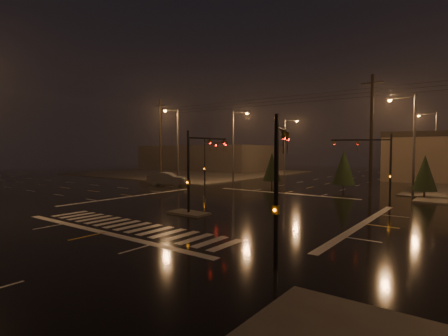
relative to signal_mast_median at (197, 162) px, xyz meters
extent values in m
plane|color=black|center=(0.00, 3.07, -3.75)|extent=(140.00, 140.00, 0.00)
cube|color=#44413D|center=(-30.00, 33.07, -3.69)|extent=(36.00, 36.00, 0.12)
cube|color=#44413D|center=(0.00, -0.93, -3.68)|extent=(3.00, 1.60, 0.15)
cube|color=beige|center=(0.00, -5.93, -3.75)|extent=(15.00, 2.60, 0.01)
cube|color=beige|center=(0.00, -7.93, -3.75)|extent=(16.00, 0.50, 0.01)
cube|color=beige|center=(0.00, 14.07, -3.75)|extent=(16.00, 0.50, 0.01)
cube|color=#433D3B|center=(-35.00, 45.07, -0.95)|extent=(30.00, 18.00, 5.60)
cylinder|color=black|center=(0.00, -0.93, -0.75)|extent=(0.18, 0.18, 6.00)
cylinder|color=black|center=(0.00, 1.32, 1.75)|extent=(0.12, 4.50, 0.12)
imported|color=#594707|center=(0.00, 3.35, 1.70)|extent=(0.16, 0.20, 1.00)
cube|color=#594707|center=(0.00, -0.93, -1.45)|extent=(0.25, 0.18, 0.35)
cylinder|color=black|center=(10.50, 13.57, -0.75)|extent=(0.18, 0.18, 6.00)
cylinder|color=black|center=(8.15, 12.72, 1.75)|extent=(4.74, 1.82, 0.12)
imported|color=#594707|center=(6.04, 11.95, 1.70)|extent=(0.24, 0.22, 1.00)
cube|color=#594707|center=(10.50, 13.57, -1.45)|extent=(0.25, 0.18, 0.35)
cylinder|color=black|center=(-10.50, 13.57, -0.75)|extent=(0.18, 0.18, 6.00)
cylinder|color=black|center=(-8.15, 12.72, 1.75)|extent=(4.74, 1.82, 0.12)
imported|color=#594707|center=(-6.04, 11.95, 1.70)|extent=(0.24, 0.22, 1.00)
cube|color=#594707|center=(-10.50, 13.57, -1.45)|extent=(0.25, 0.18, 0.35)
cylinder|color=black|center=(10.50, -7.43, -0.75)|extent=(0.18, 0.18, 6.00)
cylinder|color=black|center=(9.82, -5.55, 1.75)|extent=(1.48, 3.80, 0.12)
imported|color=#594707|center=(9.20, -3.86, 1.70)|extent=(0.22, 0.24, 1.00)
cube|color=#594707|center=(10.50, -7.43, -1.45)|extent=(0.25, 0.18, 0.35)
cylinder|color=#38383A|center=(-11.50, 21.07, 1.25)|extent=(0.24, 0.24, 10.00)
cylinder|color=#38383A|center=(-10.30, 21.07, 6.05)|extent=(2.40, 0.14, 0.14)
cube|color=#38383A|center=(-9.20, 21.07, 6.00)|extent=(0.70, 0.30, 0.18)
sphere|color=orange|center=(-9.20, 21.07, 5.87)|extent=(0.32, 0.32, 0.32)
cylinder|color=#38383A|center=(-11.50, 37.07, 1.25)|extent=(0.24, 0.24, 10.00)
cylinder|color=#38383A|center=(-10.30, 37.07, 6.05)|extent=(2.40, 0.14, 0.14)
cube|color=#38383A|center=(-9.20, 37.07, 6.00)|extent=(0.70, 0.30, 0.18)
sphere|color=orange|center=(-9.20, 37.07, 5.87)|extent=(0.32, 0.32, 0.32)
cylinder|color=#38383A|center=(11.50, 19.07, 1.25)|extent=(0.24, 0.24, 10.00)
cylinder|color=#38383A|center=(10.30, 19.07, 6.05)|extent=(2.40, 0.14, 0.14)
cube|color=#38383A|center=(9.20, 19.07, 6.00)|extent=(0.70, 0.30, 0.18)
sphere|color=orange|center=(9.20, 19.07, 5.87)|extent=(0.32, 0.32, 0.32)
cylinder|color=#38383A|center=(11.50, 39.07, 1.25)|extent=(0.24, 0.24, 10.00)
cylinder|color=#38383A|center=(10.30, 39.07, 6.05)|extent=(2.40, 0.14, 0.14)
cube|color=#38383A|center=(9.20, 39.07, 6.00)|extent=(0.70, 0.30, 0.18)
sphere|color=orange|center=(9.20, 39.07, 5.87)|extent=(0.32, 0.32, 0.32)
cylinder|color=#38383A|center=(-16.00, 14.57, 1.25)|extent=(0.24, 0.24, 10.00)
cylinder|color=#38383A|center=(-16.00, 13.37, 6.05)|extent=(0.14, 2.40, 0.14)
cube|color=#38383A|center=(-16.00, 12.27, 6.00)|extent=(0.30, 0.70, 0.18)
sphere|color=orange|center=(-16.00, 12.27, 5.87)|extent=(0.32, 0.32, 0.32)
cylinder|color=black|center=(-22.00, 17.07, 2.25)|extent=(0.32, 0.32, 12.00)
cube|color=black|center=(-22.00, 17.07, 7.45)|extent=(2.20, 0.12, 0.12)
cylinder|color=black|center=(8.00, 17.07, 2.25)|extent=(0.32, 0.32, 12.00)
cube|color=black|center=(8.00, 17.07, 7.45)|extent=(2.20, 0.12, 0.12)
cylinder|color=black|center=(12.52, 18.76, -3.40)|extent=(0.18, 0.18, 0.70)
cone|color=black|center=(12.52, 18.76, -1.34)|extent=(2.20, 2.20, 3.43)
cylinder|color=black|center=(-4.56, 19.75, -3.40)|extent=(0.18, 0.18, 0.70)
cone|color=black|center=(-4.56, 19.75, -1.26)|extent=(2.29, 2.29, 3.58)
cylinder|color=black|center=(4.38, 20.15, -3.40)|extent=(0.18, 0.18, 0.70)
cone|color=black|center=(4.38, 20.15, -1.08)|extent=(2.52, 2.52, 3.94)
imported|color=#595D61|center=(-16.01, 12.61, -2.90)|extent=(5.45, 3.79, 1.70)
camera|label=1|loc=(16.87, -19.43, 0.88)|focal=28.00mm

